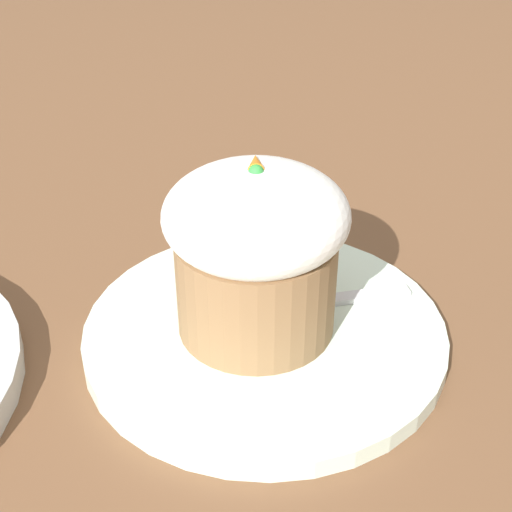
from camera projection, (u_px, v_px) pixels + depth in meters
name	position (u px, v px, depth m)	size (l,w,h in m)	color
ground_plane	(265.00, 339.00, 0.46)	(4.00, 4.00, 0.00)	brown
dessert_plate	(265.00, 332.00, 0.46)	(0.23, 0.23, 0.01)	silver
carrot_cake	(256.00, 247.00, 0.42)	(0.11, 0.11, 0.11)	olive
spoon	(296.00, 303.00, 0.47)	(0.05, 0.11, 0.01)	silver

